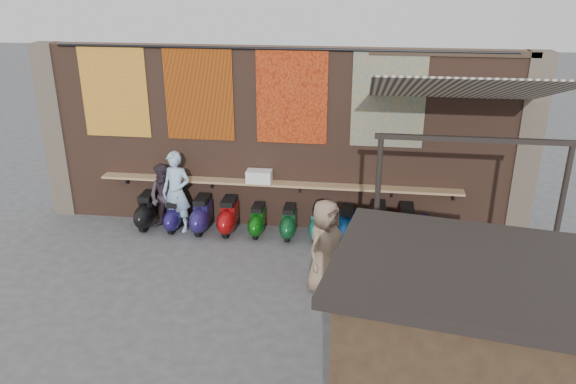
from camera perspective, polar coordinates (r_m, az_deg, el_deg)
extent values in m
plane|color=#474749|center=(10.72, -3.04, -9.04)|extent=(70.00, 70.00, 0.00)
cube|color=brown|center=(12.38, -0.89, 5.35)|extent=(10.00, 0.40, 4.00)
cube|color=#4C4238|center=(14.12, -22.35, 5.75)|extent=(0.50, 0.50, 4.00)
cube|color=#4C4238|center=(12.70, 23.04, 4.03)|extent=(0.50, 0.50, 4.00)
cube|color=#9E7A51|center=(12.32, -1.12, 0.85)|extent=(8.00, 0.32, 0.05)
cube|color=white|center=(12.30, -2.95, 1.59)|extent=(0.55, 0.31, 0.27)
cube|color=#9D2D16|center=(12.98, -17.22, 9.70)|extent=(1.50, 0.02, 2.00)
cube|color=#E35A0D|center=(12.31, -9.04, 9.78)|extent=(1.50, 0.02, 2.00)
cube|color=#BA4317|center=(11.89, 0.37, 9.64)|extent=(1.50, 0.02, 2.00)
cube|color=#26618E|center=(11.80, 10.17, 9.22)|extent=(1.50, 0.02, 2.00)
cylinder|color=black|center=(11.76, -1.12, 14.35)|extent=(9.50, 0.06, 0.06)
imported|color=#99BDDE|center=(12.60, -11.27, 0.01)|extent=(0.72, 0.53, 1.83)
imported|color=#32272F|center=(12.75, -12.40, -0.55)|extent=(0.86, 0.73, 1.53)
imported|color=#171834|center=(9.99, 13.37, -6.59)|extent=(1.05, 0.69, 1.66)
imported|color=#525156|center=(9.55, 18.48, -8.31)|extent=(1.27, 0.97, 1.74)
imported|color=#886E56|center=(10.06, 3.77, -5.52)|extent=(0.93, 1.02, 1.75)
cube|color=black|center=(5.82, 18.50, -7.53)|extent=(3.06, 2.54, 0.12)
cube|color=gold|center=(7.04, 17.75, -9.56)|extent=(1.19, 0.24, 0.50)
cube|color=#473321|center=(7.56, 16.91, -15.81)|extent=(2.03, 0.43, 0.06)
cube|color=beige|center=(10.27, 17.42, 9.93)|extent=(3.20, 3.28, 0.97)
cube|color=#33261C|center=(11.76, 16.48, 13.36)|extent=(3.30, 0.08, 0.12)
cube|color=black|center=(8.94, 18.49, 5.07)|extent=(3.00, 0.08, 0.08)
cylinder|color=black|center=(9.31, 8.89, -3.47)|extent=(0.09, 0.09, 3.10)
cylinder|color=black|center=(9.80, 25.51, -4.12)|extent=(0.09, 0.09, 3.10)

